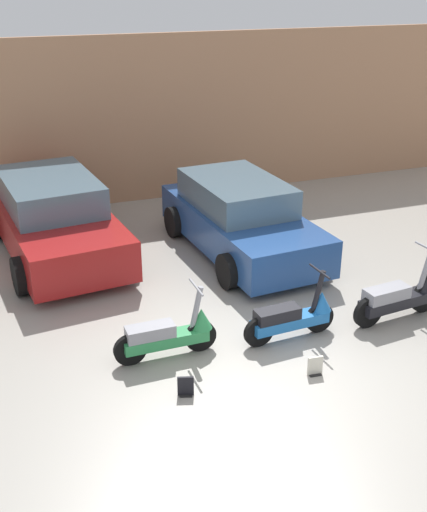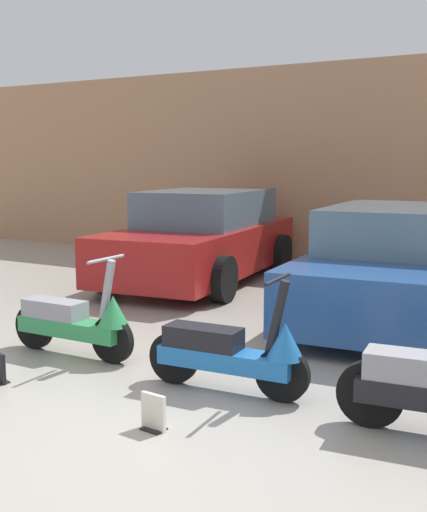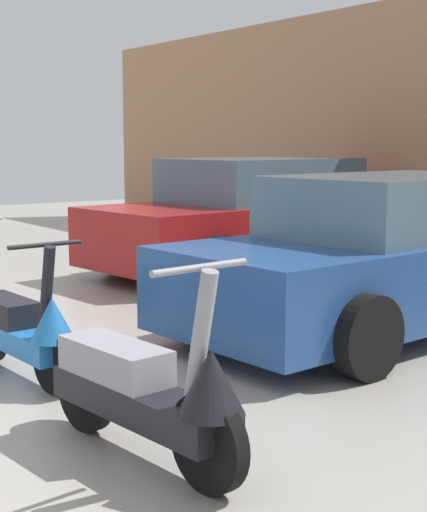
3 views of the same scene
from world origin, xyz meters
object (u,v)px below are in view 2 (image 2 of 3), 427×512
object	(u,v)px
scooter_front_right	(233,351)
car_rear_left	(203,238)
placard_near_right_scooter	(154,414)
scooter_front_left	(76,321)
car_rear_center	(390,266)

from	to	relation	value
scooter_front_right	car_rear_left	bearing A→B (deg)	119.85
placard_near_right_scooter	scooter_front_right	bearing A→B (deg)	81.09
scooter_front_right	car_rear_left	world-z (taller)	car_rear_left
scooter_front_left	car_rear_left	world-z (taller)	car_rear_left
scooter_front_left	car_rear_center	xyz separation A→B (m)	(2.21, 2.95, 0.28)
car_rear_left	placard_near_right_scooter	distance (m)	5.68
scooter_front_right	car_rear_left	xyz separation A→B (m)	(-2.72, 4.13, 0.32)
scooter_front_left	car_rear_left	bearing A→B (deg)	102.91
car_rear_center	placard_near_right_scooter	size ratio (longest dim) A/B	15.43
scooter_front_left	scooter_front_right	xyz separation A→B (m)	(1.75, -0.13, -0.00)
car_rear_left	scooter_front_right	bearing A→B (deg)	27.15
scooter_front_right	placard_near_right_scooter	bearing A→B (deg)	-102.42
car_rear_left	placard_near_right_scooter	size ratio (longest dim) A/B	16.51
scooter_front_left	car_rear_left	size ratio (longest dim) A/B	0.33
scooter_front_left	car_rear_center	distance (m)	3.70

